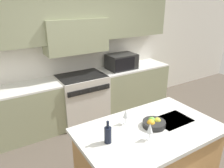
# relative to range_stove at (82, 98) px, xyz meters

# --- Properties ---
(back_cabinetry) EXTENTS (10.00, 0.46, 2.70)m
(back_cabinetry) POSITION_rel_range_stove_xyz_m (0.00, 0.26, 1.14)
(back_cabinetry) COLOR silver
(back_cabinetry) RESTS_ON ground_plane
(back_counter) EXTENTS (3.99, 0.62, 0.91)m
(back_counter) POSITION_rel_range_stove_xyz_m (-0.00, 0.02, -0.01)
(back_counter) COLOR gray
(back_counter) RESTS_ON ground_plane
(range_stove) EXTENTS (0.89, 0.70, 0.94)m
(range_stove) POSITION_rel_range_stove_xyz_m (0.00, 0.00, 0.00)
(range_stove) COLOR beige
(range_stove) RESTS_ON ground_plane
(microwave) EXTENTS (0.59, 0.42, 0.31)m
(microwave) POSITION_rel_range_stove_xyz_m (0.92, 0.02, 0.60)
(microwave) COLOR black
(microwave) RESTS_ON back_counter
(kitchen_island) EXTENTS (1.62, 1.00, 0.90)m
(kitchen_island) POSITION_rel_range_stove_xyz_m (-0.06, -2.00, -0.01)
(kitchen_island) COLOR #B7844C
(kitchen_island) RESTS_ON ground_plane
(wine_bottle) EXTENTS (0.08, 0.08, 0.25)m
(wine_bottle) POSITION_rel_range_stove_xyz_m (-0.59, -1.97, 0.53)
(wine_bottle) COLOR black
(wine_bottle) RESTS_ON kitchen_island
(wine_glass_near) EXTENTS (0.07, 0.07, 0.19)m
(wine_glass_near) POSITION_rel_range_stove_xyz_m (-0.20, -2.16, 0.56)
(wine_glass_near) COLOR white
(wine_glass_near) RESTS_ON kitchen_island
(wine_glass_far) EXTENTS (0.07, 0.07, 0.19)m
(wine_glass_far) POSITION_rel_range_stove_xyz_m (-0.23, -1.78, 0.56)
(wine_glass_far) COLOR white
(wine_glass_far) RESTS_ON kitchen_island
(fruit_bowl) EXTENTS (0.26, 0.26, 0.10)m
(fruit_bowl) POSITION_rel_range_stove_xyz_m (0.01, -1.99, 0.47)
(fruit_bowl) COLOR black
(fruit_bowl) RESTS_ON kitchen_island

